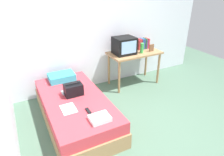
{
  "coord_description": "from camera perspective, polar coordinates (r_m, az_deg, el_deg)",
  "views": [
    {
      "loc": [
        -1.76,
        -1.96,
        2.22
      ],
      "look_at": [
        -0.2,
        1.04,
        0.56
      ],
      "focal_mm": 32.43,
      "sensor_mm": 36.0,
      "label": 1
    }
  ],
  "objects": [
    {
      "name": "water_bottle",
      "position": [
        4.46,
        8.42,
        8.33
      ],
      "size": [
        0.08,
        0.08,
        0.22
      ],
      "primitive_type": "cylinder",
      "color": "green",
      "rests_on": "desk"
    },
    {
      "name": "tv",
      "position": [
        4.37,
        3.48,
        9.11
      ],
      "size": [
        0.44,
        0.39,
        0.36
      ],
      "color": "black",
      "rests_on": "desk"
    },
    {
      "name": "folded_towel",
      "position": [
        2.87,
        -3.46,
        -11.24
      ],
      "size": [
        0.28,
        0.22,
        0.06
      ],
      "primitive_type": "cube",
      "color": "white",
      "rests_on": "bed"
    },
    {
      "name": "ground_plane",
      "position": [
        3.45,
        11.43,
        -14.67
      ],
      "size": [
        8.0,
        8.0,
        0.0
      ],
      "primitive_type": "plane",
      "color": "#4C6B56"
    },
    {
      "name": "remote_dark",
      "position": [
        3.06,
        -6.7,
        -9.18
      ],
      "size": [
        0.04,
        0.16,
        0.02
      ],
      "primitive_type": "cube",
      "color": "black",
      "rests_on": "bed"
    },
    {
      "name": "desk",
      "position": [
        4.57,
        6.33,
        6.08
      ],
      "size": [
        1.16,
        0.6,
        0.77
      ],
      "color": "#9E754C",
      "rests_on": "ground"
    },
    {
      "name": "wall_back",
      "position": [
        4.43,
        -3.47,
        14.04
      ],
      "size": [
        5.2,
        0.1,
        2.6
      ],
      "primitive_type": "cube",
      "color": "silver",
      "rests_on": "ground"
    },
    {
      "name": "bed",
      "position": [
        3.54,
        -10.27,
        -8.73
      ],
      "size": [
        1.0,
        2.0,
        0.45
      ],
      "color": "#9E754C",
      "rests_on": "ground"
    },
    {
      "name": "pillow",
      "position": [
        4.05,
        -13.99,
        0.31
      ],
      "size": [
        0.49,
        0.35,
        0.12
      ],
      "primitive_type": "cube",
      "color": "#33A8B7",
      "rests_on": "bed"
    },
    {
      "name": "magazine",
      "position": [
        3.16,
        -12.15,
        -8.47
      ],
      "size": [
        0.21,
        0.29,
        0.01
      ],
      "primitive_type": "cube",
      "color": "white",
      "rests_on": "bed"
    },
    {
      "name": "remote_silver",
      "position": [
        3.58,
        -13.65,
        -4.12
      ],
      "size": [
        0.04,
        0.14,
        0.02
      ],
      "primitive_type": "cube",
      "color": "#B7B7BC",
      "rests_on": "bed"
    },
    {
      "name": "picture_frame",
      "position": [
        4.62,
        11.09,
        8.35
      ],
      "size": [
        0.11,
        0.02,
        0.16
      ],
      "primitive_type": "cube",
      "color": "brown",
      "rests_on": "desk"
    },
    {
      "name": "book_row",
      "position": [
        4.77,
        8.66,
        9.55
      ],
      "size": [
        0.28,
        0.16,
        0.24
      ],
      "color": "#B72D33",
      "rests_on": "desk"
    },
    {
      "name": "handbag",
      "position": [
        3.46,
        -10.82,
        -3.23
      ],
      "size": [
        0.3,
        0.2,
        0.23
      ],
      "color": "black",
      "rests_on": "bed"
    }
  ]
}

